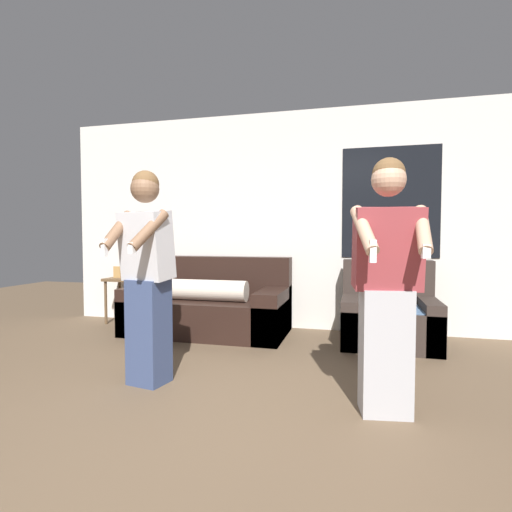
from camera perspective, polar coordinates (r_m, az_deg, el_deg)
name	(u,v)px	position (r m, az deg, el deg)	size (l,w,h in m)	color
ground_plane	(173,495)	(2.10, -11.77, -30.47)	(14.00, 14.00, 0.00)	brown
wall_back	(295,220)	(5.03, 5.59, 5.09)	(6.10, 0.07, 2.70)	silver
couch	(209,307)	(4.86, -6.73, -7.22)	(1.88, 0.94, 0.90)	black
armchair	(388,317)	(4.55, 18.40, -8.26)	(0.97, 0.83, 0.88)	#332823
side_table	(126,285)	(5.62, -18.05, -3.91)	(0.49, 0.40, 0.75)	brown
person_left	(147,275)	(3.20, -15.34, -2.59)	(0.44, 0.52, 1.65)	#384770
person_right	(387,286)	(2.69, 18.18, -4.06)	(0.48, 0.52, 1.65)	#B2B2B7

